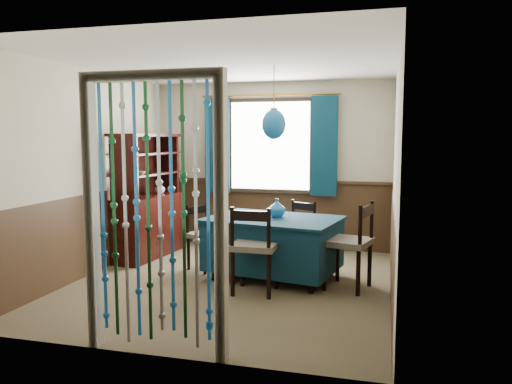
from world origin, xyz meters
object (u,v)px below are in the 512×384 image
(chair_near, at_px, (254,247))
(chair_left, at_px, (205,235))
(bowl_shelf, at_px, (139,173))
(chair_far, at_px, (297,232))
(sideboard, at_px, (147,214))
(vase_sideboard, at_px, (159,187))
(chair_right, at_px, (351,243))
(vase_table, at_px, (277,209))
(dining_table, at_px, (273,243))
(pendant_lamp, at_px, (274,124))

(chair_near, relative_size, chair_left, 1.16)
(bowl_shelf, bearing_deg, chair_far, 8.44)
(sideboard, height_order, bowl_shelf, sideboard)
(chair_left, height_order, bowl_shelf, bowl_shelf)
(vase_sideboard, bearing_deg, chair_far, -7.93)
(chair_right, distance_m, vase_table, 0.99)
(dining_table, relative_size, sideboard, 0.98)
(pendant_lamp, xyz_separation_m, bowl_shelf, (-1.91, 0.32, -0.63))
(pendant_lamp, distance_m, vase_sideboard, 2.30)
(dining_table, height_order, chair_right, chair_right)
(vase_sideboard, bearing_deg, bowl_shelf, -90.00)
(dining_table, height_order, vase_sideboard, vase_sideboard)
(chair_near, height_order, bowl_shelf, bowl_shelf)
(chair_left, bearing_deg, bowl_shelf, -70.84)
(chair_left, bearing_deg, sideboard, -86.43)
(bowl_shelf, xyz_separation_m, vase_sideboard, (0.00, 0.60, -0.25))
(vase_table, bearing_deg, bowl_shelf, 173.04)
(chair_far, xyz_separation_m, bowl_shelf, (-2.09, -0.31, 0.75))
(sideboard, bearing_deg, chair_near, -27.62)
(dining_table, distance_m, vase_table, 0.41)
(vase_table, bearing_deg, chair_far, 74.01)
(sideboard, xyz_separation_m, vase_sideboard, (0.06, 0.28, 0.36))
(chair_near, relative_size, chair_far, 1.13)
(chair_left, relative_size, sideboard, 0.48)
(chair_right, relative_size, vase_table, 4.96)
(vase_table, bearing_deg, dining_table, -106.16)
(chair_left, distance_m, vase_table, 1.04)
(chair_left, xyz_separation_m, vase_table, (0.96, -0.09, 0.39))
(chair_near, xyz_separation_m, pendant_lamp, (0.07, 0.63, 1.33))
(dining_table, bearing_deg, chair_near, -85.73)
(dining_table, xyz_separation_m, sideboard, (-1.97, 0.63, 0.17))
(chair_near, relative_size, vase_sideboard, 5.29)
(chair_near, bearing_deg, bowl_shelf, 152.41)
(chair_far, height_order, sideboard, sideboard)
(chair_far, relative_size, chair_left, 1.02)
(chair_near, relative_size, vase_table, 4.87)
(chair_right, xyz_separation_m, bowl_shelf, (-2.84, 0.52, 0.69))
(pendant_lamp, height_order, bowl_shelf, pendant_lamp)
(chair_left, xyz_separation_m, pendant_lamp, (0.94, -0.17, 1.39))
(chair_near, bearing_deg, chair_left, 136.92)
(dining_table, relative_size, chair_near, 1.76)
(chair_right, bearing_deg, chair_far, 56.94)
(chair_left, relative_size, bowl_shelf, 4.03)
(chair_far, relative_size, pendant_lamp, 1.01)
(sideboard, bearing_deg, vase_sideboard, 84.03)
(pendant_lamp, relative_size, vase_sideboard, 4.64)
(chair_near, distance_m, chair_right, 1.08)
(dining_table, bearing_deg, sideboard, 172.57)
(dining_table, height_order, vase_table, vase_table)
(sideboard, bearing_deg, bowl_shelf, -73.35)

